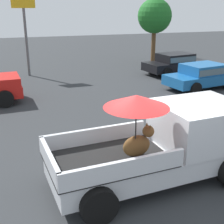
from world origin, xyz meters
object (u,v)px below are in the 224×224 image
Objects in this scene: pickup_truck_main at (167,142)px; parked_sedan_near at (176,62)px; parked_sedan_far at (203,75)px; motel_sign at (24,18)px.

parked_sedan_near is at bearing 55.13° from pickup_truck_main.
motel_sign is (-8.58, 6.39, 2.79)m from parked_sedan_far.
motel_sign reaches higher than pickup_truck_main.
parked_sedan_far is at bearing -36.70° from motel_sign.
parked_sedan_near and parked_sedan_far have the same top height.
parked_sedan_near is at bearing -15.84° from motel_sign.
pickup_truck_main is 1.03× the size of motel_sign.
parked_sedan_near is 3.84m from parked_sedan_far.
pickup_truck_main is 13.16m from parked_sedan_near.
parked_sedan_near is 9.88m from motel_sign.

